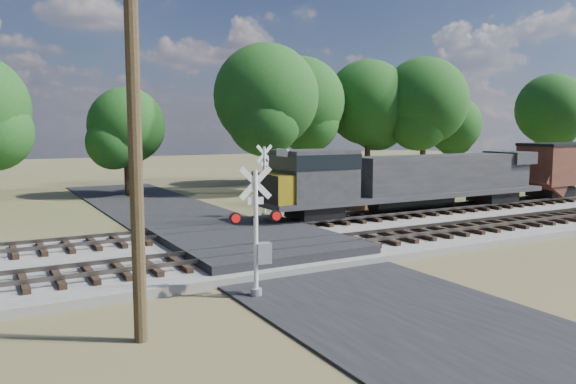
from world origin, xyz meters
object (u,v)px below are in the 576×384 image
crossing_signal_near (258,243)px  utility_pole (134,123)px  equipment_shed (360,182)px  crossing_signal_far (263,188)px

crossing_signal_near → utility_pole: 5.72m
utility_pole → crossing_signal_near: bearing=36.0°
crossing_signal_near → equipment_shed: (14.94, 15.17, -0.11)m
utility_pole → equipment_shed: size_ratio=1.77×
utility_pole → equipment_shed: utility_pole is taller
utility_pole → equipment_shed: (19.01, 16.96, -3.71)m
crossing_signal_near → equipment_shed: size_ratio=0.72×
crossing_signal_far → equipment_shed: crossing_signal_far is taller
crossing_signal_near → utility_pole: size_ratio=0.41×
crossing_signal_near → utility_pole: bearing=-147.1°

